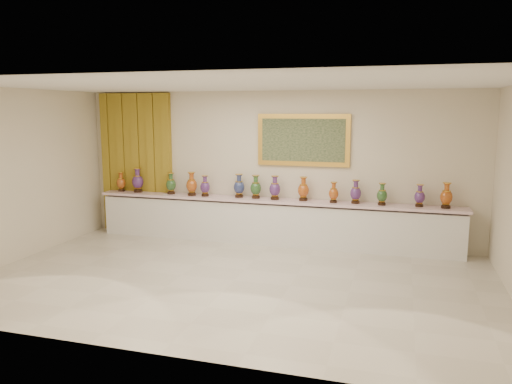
% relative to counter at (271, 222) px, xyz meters
% --- Properties ---
extents(ground, '(8.00, 8.00, 0.00)m').
position_rel_counter_xyz_m(ground, '(0.00, -2.27, -0.44)').
color(ground, beige).
rests_on(ground, ground).
extents(room, '(8.00, 8.00, 8.00)m').
position_rel_counter_xyz_m(room, '(-2.45, 0.17, 1.15)').
color(room, beige).
rests_on(room, ground).
extents(counter, '(7.28, 0.48, 0.90)m').
position_rel_counter_xyz_m(counter, '(0.00, 0.00, 0.00)').
color(counter, white).
rests_on(counter, ground).
extents(vase_0, '(0.23, 0.23, 0.41)m').
position_rel_counter_xyz_m(vase_0, '(-3.34, 0.02, 0.65)').
color(vase_0, black).
rests_on(vase_0, counter).
extents(vase_1, '(0.24, 0.24, 0.51)m').
position_rel_counter_xyz_m(vase_1, '(-2.94, 0.02, 0.69)').
color(vase_1, black).
rests_on(vase_1, counter).
extents(vase_2, '(0.25, 0.25, 0.44)m').
position_rel_counter_xyz_m(vase_2, '(-2.15, 0.00, 0.66)').
color(vase_2, black).
rests_on(vase_2, counter).
extents(vase_3, '(0.23, 0.23, 0.48)m').
position_rel_counter_xyz_m(vase_3, '(-1.66, -0.06, 0.68)').
color(vase_3, black).
rests_on(vase_3, counter).
extents(vase_4, '(0.20, 0.20, 0.42)m').
position_rel_counter_xyz_m(vase_4, '(-1.37, -0.05, 0.65)').
color(vase_4, black).
rests_on(vase_4, counter).
extents(vase_5, '(0.26, 0.26, 0.47)m').
position_rel_counter_xyz_m(vase_5, '(-0.67, 0.02, 0.67)').
color(vase_5, black).
rests_on(vase_5, counter).
extents(vase_6, '(0.27, 0.27, 0.46)m').
position_rel_counter_xyz_m(vase_6, '(-0.32, 0.00, 0.67)').
color(vase_6, black).
rests_on(vase_6, counter).
extents(vase_7, '(0.23, 0.23, 0.47)m').
position_rel_counter_xyz_m(vase_7, '(0.08, -0.03, 0.67)').
color(vase_7, black).
rests_on(vase_7, counter).
extents(vase_8, '(0.23, 0.23, 0.46)m').
position_rel_counter_xyz_m(vase_8, '(0.63, 0.02, 0.67)').
color(vase_8, black).
rests_on(vase_8, counter).
extents(vase_9, '(0.23, 0.23, 0.39)m').
position_rel_counter_xyz_m(vase_9, '(1.22, -0.03, 0.64)').
color(vase_9, black).
rests_on(vase_9, counter).
extents(vase_10, '(0.27, 0.27, 0.44)m').
position_rel_counter_xyz_m(vase_10, '(1.63, 0.00, 0.66)').
color(vase_10, black).
rests_on(vase_10, counter).
extents(vase_11, '(0.21, 0.21, 0.41)m').
position_rel_counter_xyz_m(vase_11, '(2.11, -0.03, 0.65)').
color(vase_11, black).
rests_on(vase_11, counter).
extents(vase_12, '(0.20, 0.20, 0.41)m').
position_rel_counter_xyz_m(vase_12, '(2.76, 0.01, 0.65)').
color(vase_12, black).
rests_on(vase_12, counter).
extents(vase_13, '(0.28, 0.28, 0.46)m').
position_rel_counter_xyz_m(vase_13, '(3.21, -0.01, 0.67)').
color(vase_13, black).
rests_on(vase_13, counter).
extents(label_card, '(0.10, 0.06, 0.00)m').
position_rel_counter_xyz_m(label_card, '(-2.21, -0.14, 0.47)').
color(label_card, white).
rests_on(label_card, counter).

